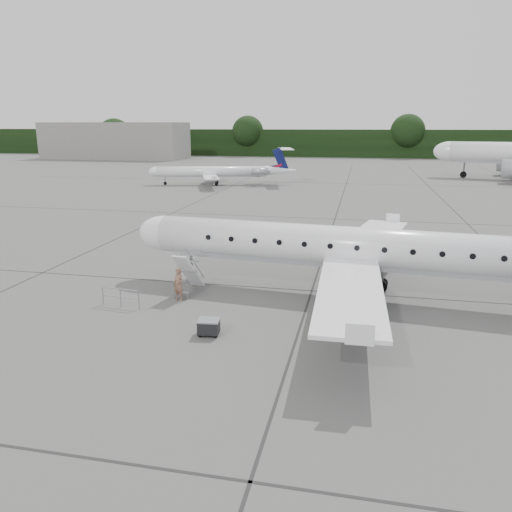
# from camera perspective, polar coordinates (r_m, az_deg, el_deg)

# --- Properties ---
(ground) EXTENTS (320.00, 320.00, 0.00)m
(ground) POSITION_cam_1_polar(r_m,az_deg,el_deg) (25.32, 13.04, -7.40)
(ground) COLOR #5A5A57
(ground) RESTS_ON ground
(treeline) EXTENTS (260.00, 4.00, 8.00)m
(treeline) POSITION_cam_1_polar(r_m,az_deg,el_deg) (153.59, 12.58, 12.43)
(treeline) COLOR black
(treeline) RESTS_ON ground
(terminal_building) EXTENTS (40.00, 14.00, 10.00)m
(terminal_building) POSITION_cam_1_polar(r_m,az_deg,el_deg) (150.43, -15.79, 12.57)
(terminal_building) COLOR gray
(terminal_building) RESTS_ON ground
(main_regional_jet) EXTENTS (32.81, 25.09, 7.89)m
(main_regional_jet) POSITION_cam_1_polar(r_m,az_deg,el_deg) (27.81, 12.14, 3.16)
(main_regional_jet) COLOR white
(main_regional_jet) RESTS_ON ground
(airstair) EXTENTS (1.08, 2.47, 2.47)m
(airstair) POSITION_cam_1_polar(r_m,az_deg,el_deg) (28.71, -7.67, -1.85)
(airstair) COLOR white
(airstair) RESTS_ON ground
(passenger) EXTENTS (0.78, 0.66, 1.83)m
(passenger) POSITION_cam_1_polar(r_m,az_deg,el_deg) (27.65, -8.83, -3.25)
(passenger) COLOR brown
(passenger) RESTS_ON ground
(safety_railing) EXTENTS (2.19, 0.33, 1.00)m
(safety_railing) POSITION_cam_1_polar(r_m,az_deg,el_deg) (27.46, -15.21, -4.65)
(safety_railing) COLOR gray
(safety_railing) RESTS_ON ground
(baggage_cart) EXTENTS (1.01, 0.85, 0.82)m
(baggage_cart) POSITION_cam_1_polar(r_m,az_deg,el_deg) (23.21, -5.43, -8.06)
(baggage_cart) COLOR black
(baggage_cart) RESTS_ON ground
(bg_regional_left) EXTENTS (25.44, 20.88, 5.84)m
(bg_regional_left) POSITION_cam_1_polar(r_m,az_deg,el_deg) (81.21, -5.13, 10.16)
(bg_regional_left) COLOR white
(bg_regional_left) RESTS_ON ground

